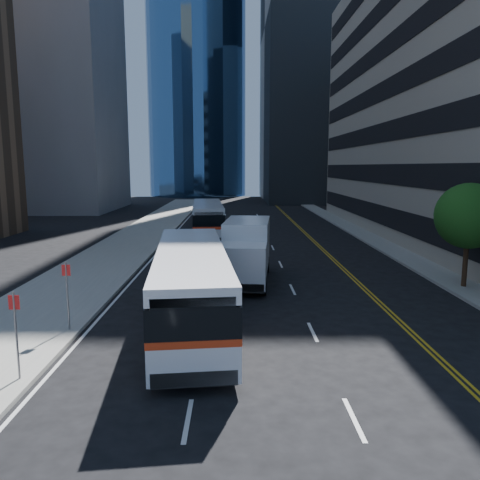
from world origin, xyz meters
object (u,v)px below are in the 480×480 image
Objects in this scene: street_tree at (469,216)px; bus_rear at (208,218)px; box_truck at (246,250)px; bus_front at (191,284)px.

bus_rear is at bearing 127.42° from street_tree.
box_truck reaches higher than bus_rear.
street_tree is at bearing -56.77° from bus_rear.
street_tree is 22.61m from bus_rear.
box_truck is at bearing 171.09° from street_tree.
box_truck is (-10.75, 1.69, -1.97)m from street_tree.
bus_rear is 16.46m from box_truck.
bus_front is at bearing -158.08° from street_tree.
bus_rear is at bearing 85.90° from bus_front.
bus_front reaches higher than bus_rear.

